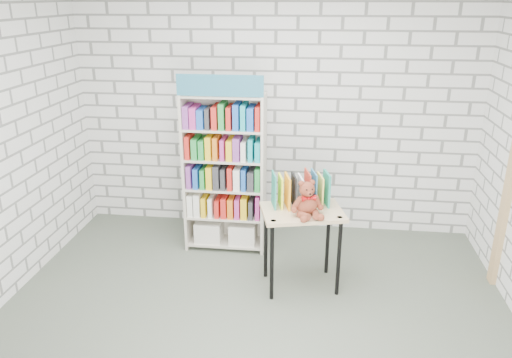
# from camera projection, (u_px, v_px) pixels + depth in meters

# --- Properties ---
(ground) EXTENTS (4.50, 4.50, 0.00)m
(ground) POSITION_uv_depth(u_px,v_px,m) (251.00, 324.00, 4.23)
(ground) COLOR #4E5648
(ground) RESTS_ON ground
(room_shell) EXTENTS (4.52, 4.02, 2.81)m
(room_shell) POSITION_uv_depth(u_px,v_px,m) (251.00, 118.00, 3.61)
(room_shell) COLOR silver
(room_shell) RESTS_ON ground
(bookshelf) EXTENTS (0.85, 0.33, 1.91)m
(bookshelf) POSITION_uv_depth(u_px,v_px,m) (225.00, 172.00, 5.24)
(bookshelf) COLOR beige
(bookshelf) RESTS_ON ground
(display_table) EXTENTS (0.83, 0.67, 0.78)m
(display_table) POSITION_uv_depth(u_px,v_px,m) (302.00, 221.00, 4.56)
(display_table) COLOR tan
(display_table) RESTS_ON ground
(table_books) EXTENTS (0.55, 0.34, 0.30)m
(table_books) POSITION_uv_depth(u_px,v_px,m) (300.00, 190.00, 4.58)
(table_books) COLOR #208D76
(table_books) RESTS_ON display_table
(teddy_bear) EXTENTS (0.30, 0.29, 0.32)m
(teddy_bear) POSITION_uv_depth(u_px,v_px,m) (307.00, 202.00, 4.38)
(teddy_bear) COLOR maroon
(teddy_bear) RESTS_ON display_table
(door_trim) EXTENTS (0.05, 0.12, 2.10)m
(door_trim) POSITION_uv_depth(u_px,v_px,m) (510.00, 180.00, 4.48)
(door_trim) COLOR tan
(door_trim) RESTS_ON ground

